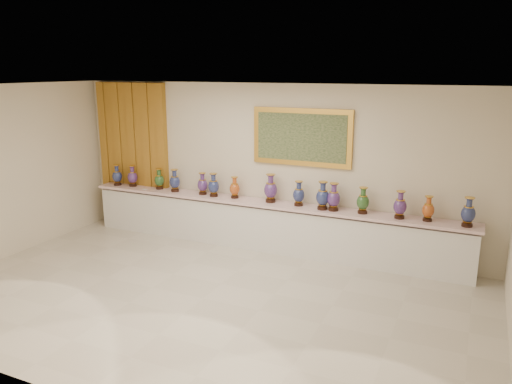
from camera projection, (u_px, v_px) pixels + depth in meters
ground at (203, 298)px, 7.24m from camera, size 8.00×8.00×0.00m
room at (157, 153)px, 10.00m from camera, size 8.00×8.00×8.00m
counter at (265, 226)px, 9.14m from camera, size 7.28×0.48×0.90m
vase_0 at (117, 176)px, 10.27m from camera, size 0.25×0.25×0.42m
vase_1 at (133, 177)px, 10.17m from camera, size 0.22×0.22×0.43m
vase_2 at (159, 180)px, 9.94m from camera, size 0.23×0.23×0.41m
vase_3 at (175, 182)px, 9.74m from camera, size 0.25×0.25×0.44m
vase_4 at (203, 185)px, 9.52m from camera, size 0.22×0.22×0.42m
vase_5 at (214, 186)px, 9.36m from camera, size 0.21×0.21×0.44m
vase_6 at (235, 188)px, 9.25m from camera, size 0.19×0.19×0.41m
vase_7 at (271, 190)px, 8.96m from camera, size 0.27×0.27×0.52m
vase_8 at (299, 195)px, 8.73m from camera, size 0.27×0.27×0.44m
vase_9 at (323, 197)px, 8.49m from camera, size 0.28×0.28×0.49m
vase_10 at (334, 198)px, 8.42m from camera, size 0.29×0.29×0.48m
vase_11 at (363, 202)px, 8.26m from camera, size 0.25×0.25×0.45m
vase_12 at (400, 206)px, 7.99m from camera, size 0.25×0.25×0.45m
vase_13 at (428, 210)px, 7.85m from camera, size 0.20×0.20×0.41m
vase_14 at (468, 213)px, 7.57m from camera, size 0.25×0.25×0.46m
label_card at (145, 189)px, 9.94m from camera, size 0.10×0.06×0.00m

